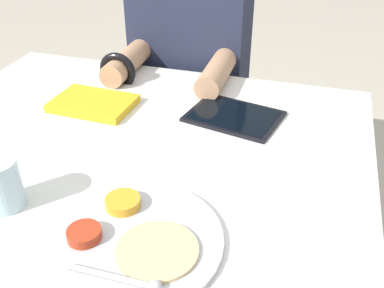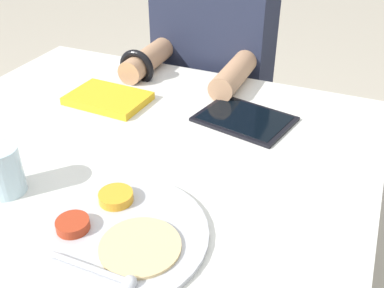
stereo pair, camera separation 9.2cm
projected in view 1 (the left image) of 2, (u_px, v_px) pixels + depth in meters
The scene contains 6 objects.
dining_table at pixel (133, 262), 1.19m from camera, with size 1.09×0.95×0.70m.
thali_tray at pixel (129, 239), 0.76m from camera, with size 0.32×0.32×0.03m.
red_notebook at pixel (93, 104), 1.18m from camera, with size 0.21×0.15×0.02m.
tablet_device at pixel (234, 116), 1.13m from camera, with size 0.25×0.21×0.01m.
person_diner at pixel (190, 91), 1.57m from camera, with size 0.38×0.43×1.19m.
drinking_glass at pixel (1, 184), 0.82m from camera, with size 0.07×0.07×0.10m.
Camera 1 is at (0.39, -0.76, 1.26)m, focal length 42.00 mm.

